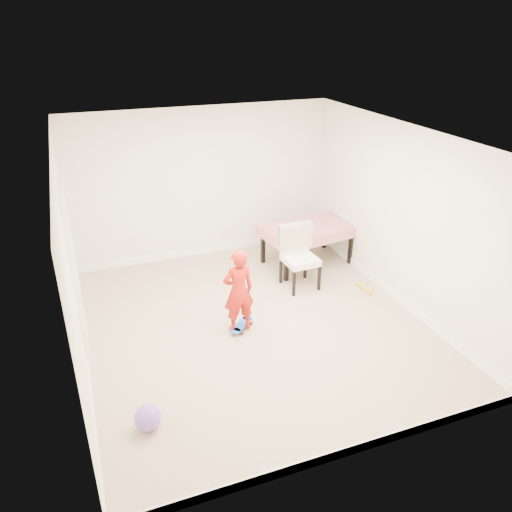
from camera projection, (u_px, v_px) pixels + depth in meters
name	position (u px, v px, depth m)	size (l,w,h in m)	color
ground	(254.00, 324.00, 6.97)	(5.00, 5.00, 0.00)	tan
ceiling	(254.00, 139.00, 5.85)	(4.50, 5.00, 0.04)	white
wall_back	(203.00, 184.00, 8.50)	(4.50, 0.04, 2.60)	silver
wall_front	(355.00, 347.00, 4.31)	(4.50, 0.04, 2.60)	silver
wall_left	(72.00, 267.00, 5.69)	(0.04, 5.00, 2.60)	silver
wall_right	(400.00, 217.00, 7.12)	(0.04, 5.00, 2.60)	silver
door	(75.00, 276.00, 6.07)	(0.10, 0.94, 2.11)	white
baseboard_back	(206.00, 250.00, 9.04)	(4.50, 0.02, 0.12)	white
baseboard_front	(344.00, 452.00, 4.84)	(4.50, 0.02, 0.12)	white
baseboard_left	(87.00, 355.00, 6.23)	(0.02, 5.00, 0.12)	white
baseboard_right	(391.00, 292.00, 7.66)	(0.02, 5.00, 0.12)	white
dining_table	(307.00, 244.00, 8.56)	(1.49, 0.94, 0.70)	red
dining_chair	(300.00, 258.00, 7.73)	(0.55, 0.63, 1.00)	beige
skateboard	(242.00, 326.00, 6.86)	(0.49, 0.18, 0.07)	blue
child	(239.00, 293.00, 6.57)	(0.43, 0.28, 1.18)	red
balloon	(148.00, 418.00, 5.14)	(0.28, 0.28, 0.28)	#8354CA
foam_toy	(364.00, 288.00, 7.84)	(0.06, 0.06, 0.40)	gold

